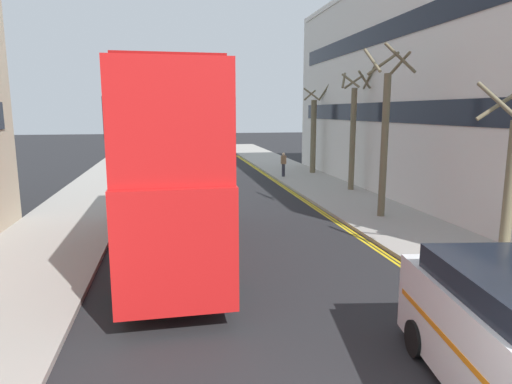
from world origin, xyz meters
name	(u,v)px	position (x,y,z in m)	size (l,w,h in m)	color
sidewalk_right	(360,205)	(6.50, 16.00, 0.07)	(4.00, 80.00, 0.14)	#9E9991
sidewalk_left	(73,217)	(-6.50, 16.00, 0.07)	(4.00, 80.00, 0.14)	#9E9991
kerb_line_outer	(332,218)	(4.40, 14.00, 0.00)	(0.10, 56.00, 0.01)	yellow
kerb_line_inner	(329,218)	(4.24, 14.00, 0.00)	(0.10, 56.00, 0.01)	yellow
double_decker_bus_away	(170,160)	(-2.33, 10.18, 3.03)	(2.89, 10.84, 5.64)	red
pedestrian_far	(283,164)	(5.14, 25.58, 0.99)	(0.34, 0.22, 1.62)	#2D2D38
street_tree_near	(385,134)	(6.36, 13.49, 3.60)	(1.67, 1.70, 6.94)	#6B6047
street_tree_mid	(353,131)	(7.66, 19.85, 3.45)	(1.76, 1.73, 6.76)	#6B6047
street_tree_far	(314,134)	(7.70, 27.06, 2.93)	(1.77, 1.74, 6.26)	#6B6047
street_tree_distant	(510,178)	(7.05, 7.17, 2.66)	(1.85, 1.84, 5.24)	#6B6047
townhouse_terrace_right	(466,86)	(13.50, 18.57, 5.87)	(10.08, 28.00, 11.74)	silver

